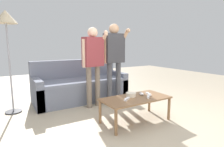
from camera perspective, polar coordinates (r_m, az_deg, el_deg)
name	(u,v)px	position (r m, az deg, el deg)	size (l,w,h in m)	color
ground_plane	(127,123)	(2.95, 4.71, -15.23)	(12.00, 12.00, 0.00)	tan
couch	(80,86)	(4.14, -9.96, -3.91)	(1.97, 0.86, 0.87)	slate
coffee_table	(135,100)	(2.92, 7.36, -8.33)	(1.09, 0.53, 0.39)	brown
snack_bowl	(131,95)	(2.95, 5.95, -6.58)	(0.16, 0.16, 0.06)	beige
game_remote_nunchuk	(142,94)	(3.04, 9.23, -6.30)	(0.06, 0.09, 0.05)	white
floor_lamp	(6,23)	(3.65, -30.26, 13.40)	(0.37, 0.37, 1.79)	#2D2D33
player_right	(114,54)	(3.75, 0.65, 6.10)	(0.48, 0.36, 1.63)	#47474C
player_center	(93,58)	(3.51, -5.95, 4.94)	(0.47, 0.30, 1.54)	#756656
game_remote_wand_near	(127,99)	(2.77, 4.68, -7.92)	(0.15, 0.11, 0.03)	white
game_remote_wand_far	(148,97)	(2.94, 11.34, -7.08)	(0.14, 0.13, 0.03)	white
game_remote_wand_spare	(148,94)	(3.09, 11.32, -6.28)	(0.08, 0.16, 0.03)	white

